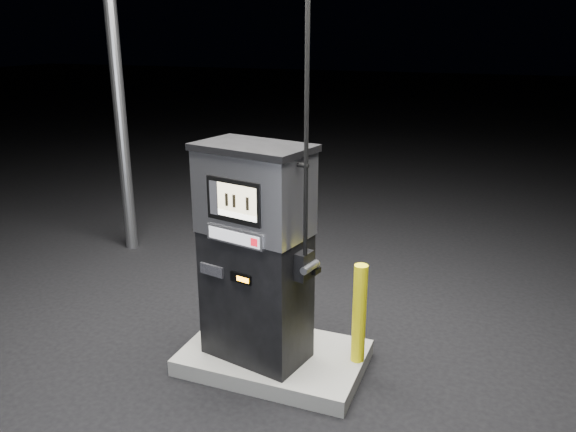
% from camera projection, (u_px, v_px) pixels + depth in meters
% --- Properties ---
extents(ground, '(80.00, 80.00, 0.00)m').
position_uv_depth(ground, '(274.00, 365.00, 5.11)').
color(ground, black).
rests_on(ground, ground).
extents(pump_island, '(1.60, 1.00, 0.15)m').
position_uv_depth(pump_island, '(274.00, 358.00, 5.09)').
color(pump_island, gray).
rests_on(pump_island, ground).
extents(fuel_dispenser, '(1.09, 0.74, 3.93)m').
position_uv_depth(fuel_dispenser, '(255.00, 253.00, 4.71)').
color(fuel_dispenser, black).
rests_on(fuel_dispenser, pump_island).
extents(bollard_left, '(0.15, 0.15, 1.00)m').
position_uv_depth(bollard_left, '(225.00, 284.00, 5.22)').
color(bollard_left, '#F9EB0D').
rests_on(bollard_left, pump_island).
extents(bollard_right, '(0.16, 0.16, 0.90)m').
position_uv_depth(bollard_right, '(359.00, 314.00, 4.78)').
color(bollard_right, '#F9EB0D').
rests_on(bollard_right, pump_island).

